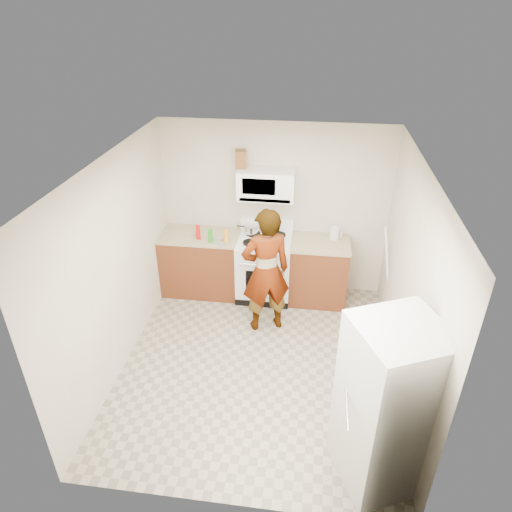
% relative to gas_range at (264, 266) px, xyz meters
% --- Properties ---
extents(floor, '(3.60, 3.60, 0.00)m').
position_rel_gas_range_xyz_m(floor, '(0.10, -1.48, -0.49)').
color(floor, gray).
rests_on(floor, ground).
extents(back_wall, '(3.20, 0.02, 2.50)m').
position_rel_gas_range_xyz_m(back_wall, '(0.10, 0.31, 0.76)').
color(back_wall, beige).
rests_on(back_wall, floor).
extents(right_wall, '(0.02, 3.60, 2.50)m').
position_rel_gas_range_xyz_m(right_wall, '(1.69, -1.48, 0.76)').
color(right_wall, beige).
rests_on(right_wall, floor).
extents(cabinet_left, '(1.12, 0.62, 0.90)m').
position_rel_gas_range_xyz_m(cabinet_left, '(-0.94, 0.01, -0.04)').
color(cabinet_left, brown).
rests_on(cabinet_left, floor).
extents(counter_left, '(1.14, 0.64, 0.03)m').
position_rel_gas_range_xyz_m(counter_left, '(-0.94, 0.01, 0.43)').
color(counter_left, '#988F67').
rests_on(counter_left, cabinet_left).
extents(cabinet_right, '(0.80, 0.62, 0.90)m').
position_rel_gas_range_xyz_m(cabinet_right, '(0.78, 0.01, -0.04)').
color(cabinet_right, brown).
rests_on(cabinet_right, floor).
extents(counter_right, '(0.82, 0.64, 0.03)m').
position_rel_gas_range_xyz_m(counter_right, '(0.78, 0.01, 0.43)').
color(counter_right, '#988F67').
rests_on(counter_right, cabinet_right).
extents(gas_range, '(0.76, 0.65, 1.13)m').
position_rel_gas_range_xyz_m(gas_range, '(0.00, 0.00, 0.00)').
color(gas_range, white).
rests_on(gas_range, floor).
extents(microwave, '(0.76, 0.38, 0.40)m').
position_rel_gas_range_xyz_m(microwave, '(0.00, 0.13, 1.21)').
color(microwave, white).
rests_on(microwave, back_wall).
extents(person, '(0.74, 0.61, 1.73)m').
position_rel_gas_range_xyz_m(person, '(0.10, -0.74, 0.38)').
color(person, tan).
rests_on(person, floor).
extents(fridge, '(0.93, 0.93, 1.70)m').
position_rel_gas_range_xyz_m(fridge, '(1.39, -2.77, 0.36)').
color(fridge, silver).
rests_on(fridge, floor).
extents(kettle, '(0.15, 0.15, 0.17)m').
position_rel_gas_range_xyz_m(kettle, '(0.97, 0.14, 0.53)').
color(kettle, silver).
rests_on(kettle, counter_right).
extents(jug, '(0.16, 0.16, 0.24)m').
position_rel_gas_range_xyz_m(jug, '(-0.35, 0.16, 1.53)').
color(jug, brown).
rests_on(jug, microwave).
extents(saucepan, '(0.24, 0.24, 0.11)m').
position_rel_gas_range_xyz_m(saucepan, '(-0.21, 0.14, 0.52)').
color(saucepan, silver).
rests_on(saucepan, gas_range).
extents(tray, '(0.28, 0.22, 0.05)m').
position_rel_gas_range_xyz_m(tray, '(0.15, -0.08, 0.47)').
color(tray, silver).
rests_on(tray, gas_range).
extents(bottle_spray, '(0.07, 0.07, 0.21)m').
position_rel_gas_range_xyz_m(bottle_spray, '(-0.92, -0.12, 0.55)').
color(bottle_spray, red).
rests_on(bottle_spray, counter_left).
extents(bottle_hot_sauce, '(0.06, 0.06, 0.18)m').
position_rel_gas_range_xyz_m(bottle_hot_sauce, '(-0.52, -0.15, 0.54)').
color(bottle_hot_sauce, '#F7A31B').
rests_on(bottle_hot_sauce, counter_left).
extents(bottle_green_cap, '(0.07, 0.07, 0.20)m').
position_rel_gas_range_xyz_m(bottle_green_cap, '(-0.73, -0.20, 0.55)').
color(bottle_green_cap, '#1A8E19').
rests_on(bottle_green_cap, counter_left).
extents(pot_lid, '(0.29, 0.29, 0.01)m').
position_rel_gas_range_xyz_m(pot_lid, '(-0.58, -0.16, 0.46)').
color(pot_lid, white).
rests_on(pot_lid, counter_left).
extents(broom, '(0.29, 0.15, 1.38)m').
position_rel_gas_range_xyz_m(broom, '(1.69, -0.28, 0.21)').
color(broom, white).
rests_on(broom, floor).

